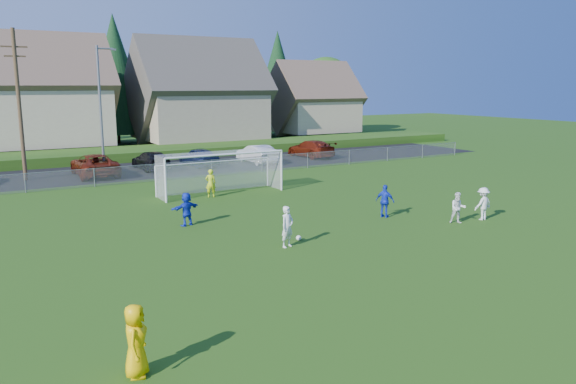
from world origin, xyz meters
name	(u,v)px	position (x,y,z in m)	size (l,w,h in m)	color
ground	(402,267)	(0.00, 0.00, 0.00)	(160.00, 160.00, 0.00)	#193D0C
asphalt_lot	(160,169)	(0.00, 27.50, 0.01)	(60.00, 60.00, 0.00)	black
grass_embankment	(133,153)	(0.00, 35.00, 0.40)	(70.00, 6.00, 0.80)	#1E420F
soccer_ball	(299,238)	(-1.35, 4.83, 0.11)	(0.22, 0.22, 0.22)	white
referee	(136,341)	(-10.22, -2.76, 0.84)	(0.82, 0.53, 1.68)	#FFC305
player_white_a	(287,227)	(-2.23, 4.26, 0.83)	(0.61, 0.40, 1.66)	white
player_white_b	(458,208)	(6.59, 3.58, 0.74)	(0.72, 0.56, 1.47)	white
player_white_c	(483,204)	(8.15, 3.46, 0.79)	(1.02, 0.58, 1.57)	white
player_blue_a	(385,201)	(4.45, 6.24, 0.81)	(0.94, 0.39, 1.61)	#1530C9
player_blue_b	(187,209)	(-4.46, 9.59, 0.77)	(1.43, 0.46, 1.55)	#1530C9
goalkeeper	(211,183)	(-0.92, 15.20, 0.81)	(0.59, 0.39, 1.63)	#CAE01A
car_c	(95,165)	(-5.06, 26.41, 0.79)	(2.61, 5.66, 1.57)	#611A0B
car_d	(151,161)	(-0.70, 27.35, 0.70)	(1.95, 4.81, 1.39)	black
car_e	(199,157)	(3.03, 27.02, 0.74)	(1.75, 4.35, 1.48)	#131F44
car_f	(257,154)	(7.89, 26.49, 0.75)	(1.59, 4.56, 1.50)	silver
car_g	(311,149)	(13.83, 27.50, 0.76)	(2.12, 5.22, 1.51)	#63190B
soccer_goal	(219,166)	(0.00, 16.05, 1.63)	(7.42, 1.90, 2.50)	white
chainlink_fence	(185,170)	(0.00, 22.00, 0.63)	(52.06, 0.06, 1.20)	gray
streetlight	(101,107)	(-4.45, 26.00, 4.84)	(1.38, 0.18, 9.00)	slate
utility_pole	(19,104)	(-9.50, 27.00, 5.15)	(1.60, 0.26, 10.00)	#473321
houses_row	(129,75)	(1.97, 42.46, 7.33)	(53.90, 11.45, 13.27)	tan
tree_row	(105,79)	(1.04, 48.74, 6.91)	(65.98, 12.36, 13.80)	#382616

